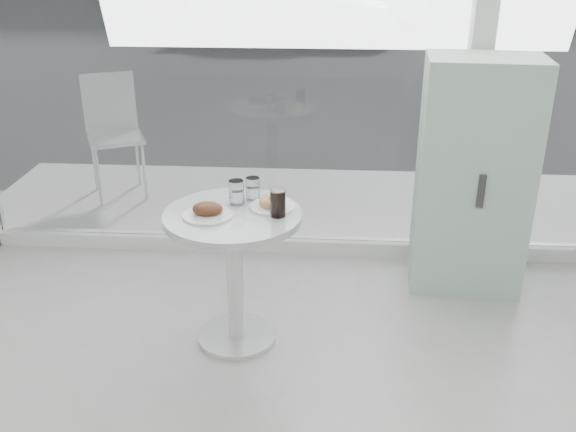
# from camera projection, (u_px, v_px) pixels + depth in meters

# --- Properties ---
(room_shell) EXTENTS (6.00, 6.00, 6.00)m
(room_shell) POSITION_uv_depth(u_px,v_px,m) (340.00, 167.00, 0.56)
(room_shell) COLOR silver
(room_shell) RESTS_ON ground
(storefront) EXTENTS (5.00, 0.14, 3.00)m
(storefront) POSITION_uv_depth(u_px,v_px,m) (348.00, 1.00, 3.88)
(storefront) COLOR white
(storefront) RESTS_ON ground
(main_table) EXTENTS (0.72, 0.72, 0.77)m
(main_table) POSITION_uv_depth(u_px,v_px,m) (234.00, 251.00, 3.38)
(main_table) COLOR silver
(main_table) RESTS_ON ground
(patio_deck) EXTENTS (5.60, 1.60, 0.05)m
(patio_deck) POSITION_uv_depth(u_px,v_px,m) (329.00, 205.00, 5.30)
(patio_deck) COLOR silver
(patio_deck) RESTS_ON ground
(street) EXTENTS (40.00, 24.00, 0.00)m
(street) POSITION_uv_depth(u_px,v_px,m) (334.00, 21.00, 16.43)
(street) COLOR #393939
(street) RESTS_ON ground
(mint_cabinet) EXTENTS (0.70, 0.49, 1.45)m
(mint_cabinet) POSITION_uv_depth(u_px,v_px,m) (473.00, 177.00, 3.90)
(mint_cabinet) COLOR #9FCBB4
(mint_cabinet) RESTS_ON ground
(patio_chair) EXTENTS (0.57, 0.57, 0.99)m
(patio_chair) POSITION_uv_depth(u_px,v_px,m) (114.00, 127.00, 5.30)
(patio_chair) COLOR silver
(patio_chair) RESTS_ON patio_deck
(car_white) EXTENTS (4.45, 2.10, 1.47)m
(car_white) POSITION_uv_depth(u_px,v_px,m) (292.00, 4.00, 13.21)
(car_white) COLOR silver
(car_white) RESTS_ON street
(plate_fritter) EXTENTS (0.26, 0.26, 0.07)m
(plate_fritter) POSITION_uv_depth(u_px,v_px,m) (208.00, 211.00, 3.25)
(plate_fritter) COLOR white
(plate_fritter) RESTS_ON main_table
(plate_donut) EXTENTS (0.24, 0.24, 0.06)m
(plate_donut) POSITION_uv_depth(u_px,v_px,m) (272.00, 204.00, 3.35)
(plate_donut) COLOR white
(plate_donut) RESTS_ON main_table
(water_tumbler_a) EXTENTS (0.08, 0.08, 0.13)m
(water_tumbler_a) POSITION_uv_depth(u_px,v_px,m) (236.00, 194.00, 3.39)
(water_tumbler_a) COLOR white
(water_tumbler_a) RESTS_ON main_table
(water_tumbler_b) EXTENTS (0.07, 0.07, 0.12)m
(water_tumbler_b) POSITION_uv_depth(u_px,v_px,m) (253.00, 190.00, 3.45)
(water_tumbler_b) COLOR white
(water_tumbler_b) RESTS_ON main_table
(cola_glass) EXTENTS (0.08, 0.08, 0.15)m
(cola_glass) POSITION_uv_depth(u_px,v_px,m) (278.00, 203.00, 3.23)
(cola_glass) COLOR white
(cola_glass) RESTS_ON main_table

